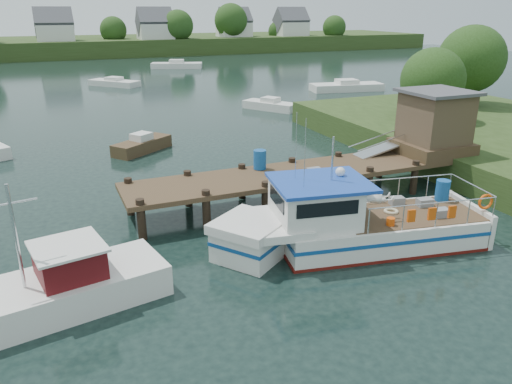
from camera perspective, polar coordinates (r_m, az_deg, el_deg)
name	(u,v)px	position (r m, az deg, el deg)	size (l,w,h in m)	color
ground_plane	(264,206)	(21.76, 0.88, -1.60)	(160.00, 160.00, 0.00)	black
far_shore	(84,43)	(101.35, -19.03, 15.80)	(140.00, 42.55, 9.22)	#2F441C
dock	(391,141)	(24.33, 15.15, 5.61)	(16.60, 3.00, 4.78)	#493522
lobster_boat	(347,225)	(18.02, 10.36, -3.69)	(10.21, 4.39, 4.91)	silver
work_boat	(42,293)	(15.41, -23.22, -10.58)	(7.53, 3.41, 3.93)	silver
moored_rowboat	(142,145)	(30.78, -12.89, 5.29)	(3.94, 3.38, 1.14)	#493522
moored_far	(177,65)	(74.91, -9.05, 14.14)	(7.56, 4.78, 1.22)	silver
moored_b	(270,105)	(42.97, 1.66, 9.90)	(3.92, 4.90, 1.06)	silver
moored_c	(347,87)	(54.06, 10.31, 11.77)	(7.79, 3.80, 1.18)	silver
moored_d	(114,83)	(58.81, -15.89, 11.94)	(5.36, 5.66, 0.99)	silver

